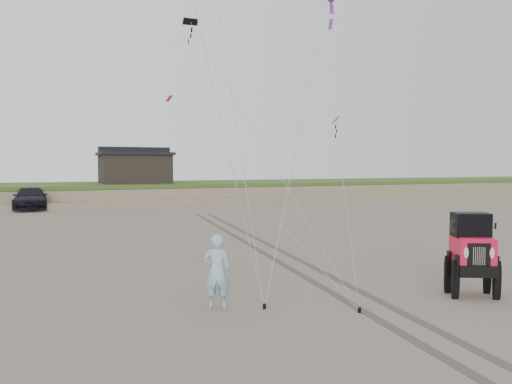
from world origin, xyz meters
TOP-DOWN VIEW (x-y plane):
  - ground at (0.00, 0.00)m, footprint 160.00×160.00m
  - dune_ridge at (0.00, 37.50)m, footprint 160.00×14.25m
  - cabin at (2.00, 37.00)m, footprint 6.40×5.40m
  - truck_c at (-6.81, 31.98)m, footprint 2.53×5.89m
  - jeep at (3.72, -0.57)m, footprint 3.89×4.97m
  - man at (-2.60, 1.05)m, footprint 0.74×0.61m
  - stake_main at (-1.60, 0.56)m, footprint 0.08×0.08m
  - stake_aux at (0.26, -0.59)m, footprint 0.08×0.08m
  - tire_tracks at (2.00, 8.00)m, footprint 5.22×29.74m

SIDE VIEW (x-z plane):
  - ground at x=0.00m, z-range 0.00..0.00m
  - tire_tracks at x=2.00m, z-range 0.00..0.01m
  - stake_main at x=-1.60m, z-range 0.00..0.12m
  - stake_aux at x=0.26m, z-range 0.00..0.12m
  - dune_ridge at x=0.00m, z-range -0.04..1.68m
  - truck_c at x=-6.81m, z-range 0.00..1.69m
  - jeep at x=3.72m, z-range 0.00..1.71m
  - man at x=-2.60m, z-range 0.00..1.75m
  - cabin at x=2.00m, z-range 1.56..4.91m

